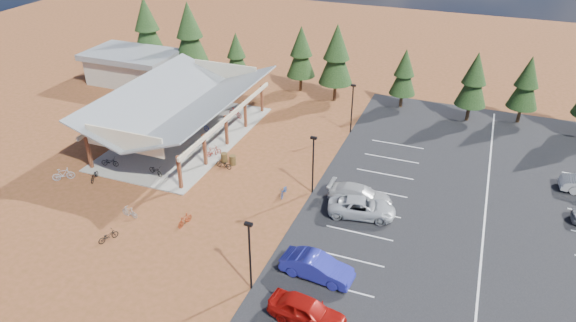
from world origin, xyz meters
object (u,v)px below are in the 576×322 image
Objects in this scene: bike_0 at (110,162)px; bike_12 at (108,236)px; lamp_post_1 at (313,161)px; bike_6 at (201,126)px; bike_14 at (284,191)px; car_3 at (360,195)px; bike_3 at (204,108)px; bike_11 at (185,220)px; bike_13 at (130,212)px; bike_16 at (224,164)px; lamp_post_2 at (352,105)px; lamp_post_0 at (250,252)px; car_2 at (362,207)px; trash_bin_0 at (224,158)px; bike_1 at (170,133)px; car_0 at (307,311)px; bike_9 at (63,174)px; bike_7 at (235,113)px; bike_5 at (202,142)px; bike_8 at (94,176)px; outbuilding at (133,67)px; bike_15 at (213,152)px; bike_2 at (190,120)px; car_1 at (317,267)px; bike_4 at (156,170)px; bike_pavilion at (182,102)px; trash_bin_1 at (233,160)px.

bike_12 is at bearing -154.30° from bike_0.
lamp_post_1 reaches higher than bike_6.
car_3 reaches higher than bike_14.
bike_3 is at bearing 62.81° from car_3.
bike_11 is 1.04× the size of bike_13.
lamp_post_2 is at bearing 148.77° from bike_16.
bike_12 is (-11.58, 0.70, -2.57)m from lamp_post_0.
lamp_post_0 reaches higher than car_2.
trash_bin_0 is 0.49× the size of bike_6.
bike_1 is 0.37× the size of car_0.
bike_9 is (-6.28, -12.66, -0.03)m from bike_6.
lamp_post_0 is at bearing -20.69° from bike_11.
bike_14 is at bearing -123.94° from bike_7.
bike_3 is (0.05, 6.56, -0.01)m from bike_1.
bike_5 is at bearing 78.09° from car_3.
bike_8 is (-18.03, -16.91, -2.55)m from lamp_post_2.
bike_3 is 0.37× the size of car_0.
car_2 is (25.09, 4.11, 0.20)m from bike_9.
bike_7 is at bearing -28.44° from bike_1.
trash_bin_0 is at bearing 109.30° from bike_11.
outbuilding is at bearing 51.57° from bike_3.
bike_0 is at bearing 66.74° from bike_15.
bike_16 is (7.52, -9.78, -0.20)m from bike_3.
bike_11 is at bearing -142.17° from bike_1.
bike_15 is (1.04, 13.70, 0.12)m from bike_12.
outbuilding is at bearing 88.16° from bike_7.
bike_7 reaches higher than bike_2.
bike_15 is at bearing -105.65° from bike_1.
bike_7 reaches higher than bike_9.
bike_7 reaches higher than bike_6.
car_1 is (15.86, -13.06, 0.23)m from bike_5.
bike_7 is (1.15, 13.23, 0.10)m from bike_4.
lamp_post_0 is 20.00m from bike_5.
lamp_post_2 is 2.78× the size of bike_9.
car_0 is at bearing -164.34° from bike_12.
lamp_post_1 is at bearing 90.00° from lamp_post_0.
lamp_post_1 is 2.78× the size of bike_9.
lamp_post_0 is 3.24× the size of bike_14.
bike_pavilion reaches higher than bike_15.
bike_11 reaches higher than bike_13.
bike_7 is 0.35× the size of car_2.
bike_3 is (-7.98, 8.90, 0.17)m from trash_bin_1.
bike_4 is at bearing 72.41° from car_1.
car_1 reaches higher than trash_bin_0.
bike_15 is at bearing 165.17° from trash_bin_1.
trash_bin_1 is 13.23m from car_2.
bike_5 reaches higher than bike_6.
bike_6 is (-14.23, 6.82, -2.39)m from lamp_post_1.
lamp_post_0 is 4.85m from car_1.
trash_bin_0 is 1.00× the size of trash_bin_1.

